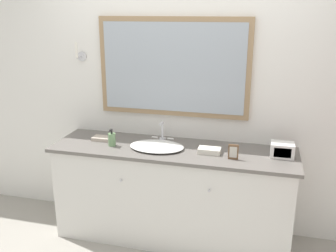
{
  "coord_description": "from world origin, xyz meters",
  "views": [
    {
      "loc": [
        0.73,
        -2.65,
        2.03
      ],
      "look_at": [
        -0.04,
        0.3,
        1.08
      ],
      "focal_mm": 40.0,
      "sensor_mm": 36.0,
      "label": 1
    }
  ],
  "objects_px": {
    "sink_basin": "(157,146)",
    "appliance_box": "(282,150)",
    "soap_bottle": "(112,139)",
    "picture_frame": "(233,152)"
  },
  "relations": [
    {
      "from": "sink_basin",
      "to": "appliance_box",
      "type": "bearing_deg",
      "value": 3.32
    },
    {
      "from": "soap_bottle",
      "to": "picture_frame",
      "type": "xyz_separation_m",
      "value": [
        1.06,
        -0.05,
        0.0
      ]
    },
    {
      "from": "soap_bottle",
      "to": "sink_basin",
      "type": "bearing_deg",
      "value": 6.84
    },
    {
      "from": "sink_basin",
      "to": "picture_frame",
      "type": "xyz_separation_m",
      "value": [
        0.66,
        -0.1,
        0.04
      ]
    },
    {
      "from": "sink_basin",
      "to": "picture_frame",
      "type": "relative_size",
      "value": 3.79
    },
    {
      "from": "appliance_box",
      "to": "soap_bottle",
      "type": "bearing_deg",
      "value": -175.7
    },
    {
      "from": "appliance_box",
      "to": "picture_frame",
      "type": "distance_m",
      "value": 0.41
    },
    {
      "from": "soap_bottle",
      "to": "appliance_box",
      "type": "bearing_deg",
      "value": 4.3
    },
    {
      "from": "sink_basin",
      "to": "soap_bottle",
      "type": "xyz_separation_m",
      "value": [
        -0.4,
        -0.05,
        0.04
      ]
    },
    {
      "from": "soap_bottle",
      "to": "picture_frame",
      "type": "bearing_deg",
      "value": -2.57
    }
  ]
}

